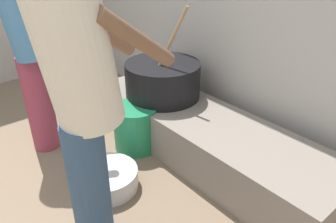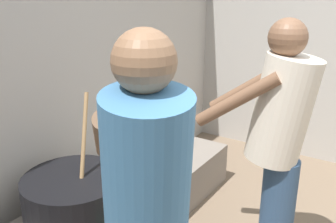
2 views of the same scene
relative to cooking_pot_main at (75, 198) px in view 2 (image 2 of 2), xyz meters
The scene contains 5 objects.
block_enclosure_rear 0.89m from the cooking_pot_main, 70.87° to the left, with size 4.81×0.20×2.35m, color #ADA8A0.
hearth_ledge 0.56m from the cooking_pot_main, ahead, with size 2.07×0.60×0.34m, color slate.
cooking_pot_main is the anchor object (origin of this frame).
cook_in_cream_shirt 1.22m from the cooking_pot_main, 56.42° to the right, with size 0.43×0.68×1.51m.
cook_in_blue_shirt 1.01m from the cooking_pot_main, 115.75° to the right, with size 0.69×0.68×1.55m.
Camera 2 is at (-1.48, 0.20, 1.67)m, focal length 39.93 mm.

